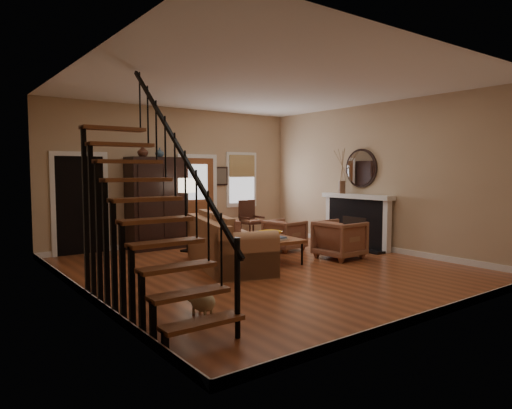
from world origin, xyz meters
TOP-DOWN VIEW (x-y plane):
  - room at (-0.41, 1.76)m, footprint 7.00×7.33m
  - staircase at (-2.78, -1.30)m, footprint 0.94×2.80m
  - fireplace at (3.13, 0.50)m, footprint 0.33×1.95m
  - armoire at (-0.70, 3.15)m, footprint 1.30×0.60m
  - vase_a at (-1.05, 3.05)m, footprint 0.24×0.24m
  - vase_b at (-0.65, 3.05)m, footprint 0.20×0.20m
  - sofa at (-0.46, 0.51)m, footprint 1.71×2.64m
  - coffee_table at (0.51, 0.38)m, footprint 0.87×1.34m
  - bowl at (0.56, 0.53)m, footprint 0.43×0.43m
  - books at (0.39, 0.08)m, footprint 0.23×0.32m
  - armchair_left at (1.81, -0.17)m, footprint 0.90×0.88m
  - armchair_right at (1.51, 1.20)m, footprint 0.86×0.84m
  - floor_lamp at (-0.33, 2.38)m, footprint 0.50×0.50m
  - side_chair at (1.85, 2.95)m, footprint 0.54×0.54m
  - dog at (-2.28, -1.70)m, footprint 0.33×0.47m

SIDE VIEW (x-z plane):
  - dog at x=-2.28m, z-range 0.00..0.31m
  - coffee_table at x=0.51m, z-range 0.00..0.49m
  - armchair_right at x=1.51m, z-range 0.00..0.70m
  - armchair_left at x=1.81m, z-range 0.00..0.78m
  - sofa at x=-0.46m, z-range 0.00..0.91m
  - side_chair at x=1.85m, z-range 0.00..1.02m
  - books at x=0.39m, z-range 0.49..0.55m
  - bowl at x=0.56m, z-range 0.49..0.59m
  - fireplace at x=3.13m, z-range -0.41..1.89m
  - floor_lamp at x=-0.33m, z-range 0.00..1.63m
  - armoire at x=-0.70m, z-range 0.00..2.10m
  - room at x=-0.41m, z-range -0.14..3.16m
  - staircase at x=-2.78m, z-range 0.00..3.20m
  - vase_b at x=-0.65m, z-range 2.10..2.31m
  - vase_a at x=-1.05m, z-range 2.10..2.35m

